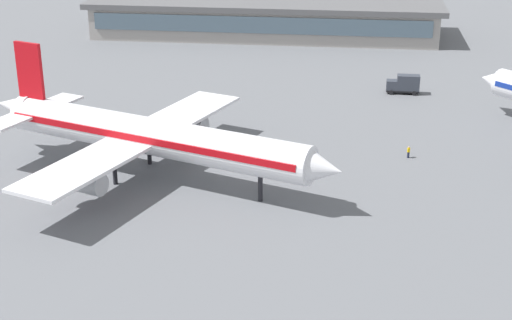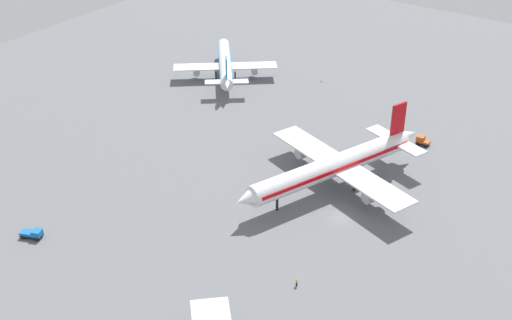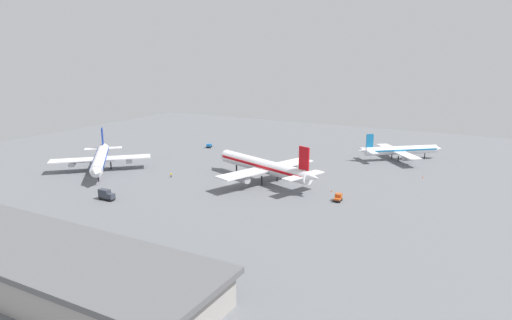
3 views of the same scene
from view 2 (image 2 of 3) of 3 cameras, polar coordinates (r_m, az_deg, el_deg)
ground at (r=146.23m, az=6.94°, el=-4.79°), size 288.00×288.00×0.00m
airplane_at_gate at (r=208.98m, az=-2.57°, el=7.96°), size 32.23×28.22×11.78m
airplane_taxiing at (r=153.18m, az=6.50°, el=-0.46°), size 49.66×40.88×15.66m
pushback_tractor at (r=146.16m, az=-17.99°, el=-5.80°), size 3.53×4.79×1.90m
baggage_tug at (r=176.70m, az=13.57°, el=1.59°), size 2.34×3.28×2.30m
ground_crew_worker at (r=127.83m, az=3.39°, el=-10.04°), size 0.49×0.55×1.67m
safety_cone_near_gate at (r=175.64m, az=10.51°, el=1.45°), size 0.44×0.44×0.60m
safety_cone_mid_apron at (r=207.70m, az=5.43°, el=6.51°), size 0.44×0.44×0.60m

